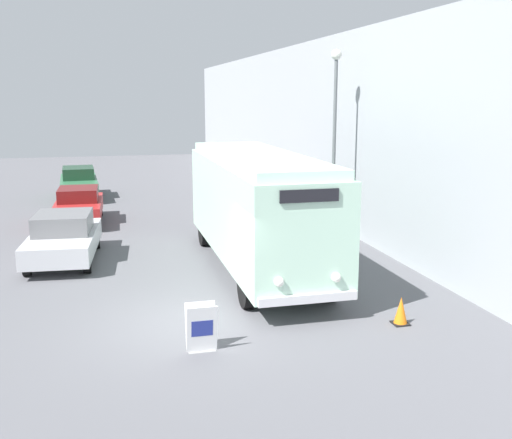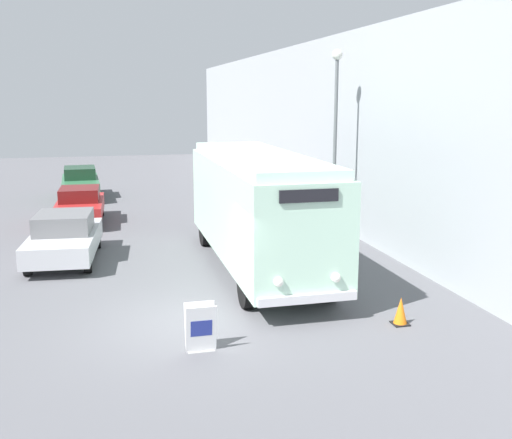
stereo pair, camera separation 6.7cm
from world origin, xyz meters
TOP-DOWN VIEW (x-y plane):
  - ground_plane at (0.00, 0.00)m, footprint 80.00×80.00m
  - building_wall_right at (7.07, 10.00)m, footprint 0.30×60.00m
  - vintage_bus at (2.47, 3.98)m, footprint 2.42×9.29m
  - sign_board at (-0.04, -1.43)m, footprint 0.62×0.37m
  - streetlamp at (5.92, 6.77)m, footprint 0.36×0.36m
  - parked_car_near at (-3.10, 6.29)m, footprint 2.25×4.44m
  - parked_car_mid at (-2.86, 12.02)m, footprint 1.87×4.13m
  - parked_car_far at (-3.08, 18.24)m, footprint 1.95×4.53m
  - traffic_cone at (4.52, -1.08)m, footprint 0.36×0.36m

SIDE VIEW (x-z plane):
  - ground_plane at x=0.00m, z-range 0.00..0.00m
  - traffic_cone at x=4.52m, z-range -0.01..0.63m
  - sign_board at x=-0.04m, z-range -0.02..0.97m
  - parked_car_mid at x=-2.86m, z-range 0.03..1.45m
  - parked_car_near at x=-3.10m, z-range 0.00..1.49m
  - parked_car_far at x=-3.08m, z-range 0.00..1.55m
  - vintage_bus at x=2.47m, z-range 0.21..3.63m
  - building_wall_right at x=7.07m, z-range 0.00..7.31m
  - streetlamp at x=5.92m, z-range 0.96..7.51m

